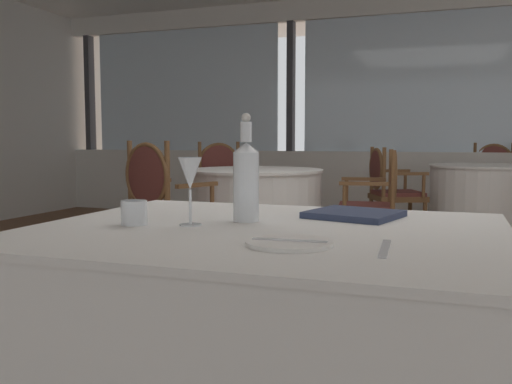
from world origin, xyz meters
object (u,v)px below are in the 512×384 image
object	(u,v)px
side_plate	(289,243)
menu_book	(354,214)
water_tumbler	(134,213)
water_bottle	(246,179)
wine_glass	(190,176)
dining_chair_0_2	(492,179)
dining_chair_1_0	(222,183)
dining_chair_0_0	(389,186)
dining_chair_1_1	(161,200)
dining_chair_1_2	(377,198)

from	to	relation	value
side_plate	menu_book	size ratio (longest dim) A/B	0.79
water_tumbler	water_bottle	bearing A→B (deg)	31.47
wine_glass	dining_chair_0_2	distance (m)	5.55
dining_chair_1_0	water_tumbler	bearing A→B (deg)	-19.41
side_plate	dining_chair_0_0	world-z (taller)	dining_chair_0_0
wine_glass	dining_chair_1_0	size ratio (longest dim) A/B	0.20
side_plate	water_bottle	size ratio (longest dim) A/B	0.64
water_tumbler	dining_chair_1_1	distance (m)	2.31
water_tumbler	dining_chair_0_0	size ratio (longest dim) A/B	0.08
water_bottle	menu_book	size ratio (longest dim) A/B	1.24
water_tumbler	menu_book	size ratio (longest dim) A/B	0.29
dining_chair_1_0	dining_chair_1_2	world-z (taller)	dining_chair_1_0
dining_chair_0_0	dining_chair_1_0	bearing A→B (deg)	168.55
side_plate	water_bottle	bearing A→B (deg)	125.09
menu_book	dining_chair_0_0	xyz separation A→B (m)	(-0.28, 3.74, -0.22)
dining_chair_0_0	dining_chair_1_1	xyz separation A→B (m)	(-1.34, -2.06, 0.03)
wine_glass	dining_chair_1_0	xyz separation A→B (m)	(-1.47, 3.72, -0.33)
side_plate	wine_glass	bearing A→B (deg)	151.09
dining_chair_1_0	dining_chair_0_2	bearing A→B (deg)	84.80
water_bottle	dining_chair_1_0	distance (m)	3.93
wine_glass	dining_chair_0_2	world-z (taller)	dining_chair_0_2
wine_glass	dining_chair_1_2	xyz separation A→B (m)	(0.14, 3.09, -0.36)
wine_glass	dining_chair_1_2	bearing A→B (deg)	87.47
water_bottle	dining_chair_0_0	world-z (taller)	water_bottle
dining_chair_1_2	side_plate	bearing A→B (deg)	85.15
water_bottle	dining_chair_0_2	xyz separation A→B (m)	(1.00, 5.29, -0.33)
water_bottle	wine_glass	distance (m)	0.18
dining_chair_0_0	menu_book	bearing A→B (deg)	-109.35
wine_glass	dining_chair_1_1	size ratio (longest dim) A/B	0.20
water_bottle	dining_chair_1_0	bearing A→B (deg)	113.90
wine_glass	dining_chair_0_0	bearing A→B (deg)	88.17
water_tumbler	dining_chair_1_2	size ratio (longest dim) A/B	0.08
water_bottle	menu_book	distance (m)	0.37
side_plate	water_tumbler	distance (m)	0.53
menu_book	dining_chair_1_2	bearing A→B (deg)	110.88
water_tumbler	dining_chair_0_2	world-z (taller)	dining_chair_0_2
dining_chair_0_2	dining_chair_1_0	distance (m)	3.10
dining_chair_1_1	dining_chair_1_2	xyz separation A→B (m)	(1.35, 1.08, -0.04)
dining_chair_0_2	water_tumbler	bearing A→B (deg)	-6.93
dining_chair_0_0	water_tumbler	bearing A→B (deg)	-117.75
wine_glass	dining_chair_0_2	size ratio (longest dim) A/B	0.20
side_plate	dining_chair_1_0	world-z (taller)	dining_chair_1_0
dining_chair_0_2	dining_chair_1_2	distance (m)	2.54
dining_chair_1_2	water_bottle	bearing A→B (deg)	81.13
water_bottle	dining_chair_0_2	world-z (taller)	water_bottle
water_tumbler	dining_chair_1_0	distance (m)	3.99
dining_chair_1_2	wine_glass	bearing A→B (deg)	78.89
menu_book	water_bottle	bearing A→B (deg)	-131.45
dining_chair_1_2	water_tumbler	bearing A→B (deg)	76.00
wine_glass	menu_book	xyz separation A→B (m)	(0.42, 0.33, -0.13)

